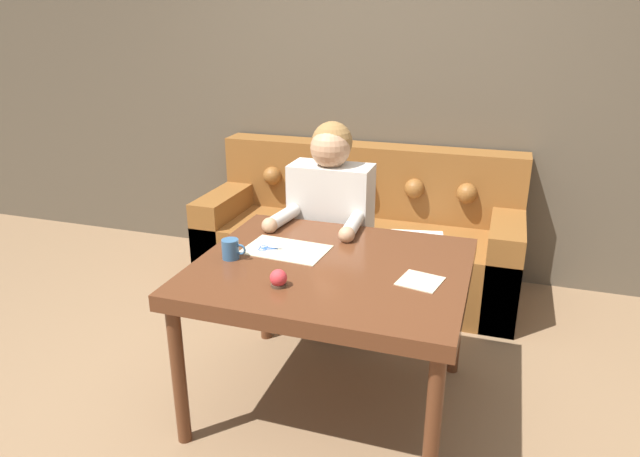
# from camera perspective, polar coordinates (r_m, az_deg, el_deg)

# --- Properties ---
(ground_plane) EXTENTS (16.00, 16.00, 0.00)m
(ground_plane) POSITION_cam_1_polar(r_m,az_deg,el_deg) (2.80, -2.23, -17.95)
(ground_plane) COLOR #846647
(wall_back) EXTENTS (8.00, 0.06, 2.60)m
(wall_back) POSITION_cam_1_polar(r_m,az_deg,el_deg) (3.98, 7.00, 14.05)
(wall_back) COLOR brown
(wall_back) RESTS_ON ground_plane
(dining_table) EXTENTS (1.17, 1.01, 0.72)m
(dining_table) POSITION_cam_1_polar(r_m,az_deg,el_deg) (2.52, 1.13, -5.07)
(dining_table) COLOR #562D19
(dining_table) RESTS_ON ground_plane
(couch) EXTENTS (2.07, 0.80, 0.92)m
(couch) POSITION_cam_1_polar(r_m,az_deg,el_deg) (3.86, 3.96, -1.02)
(couch) COLOR brown
(couch) RESTS_ON ground_plane
(person) EXTENTS (0.48, 0.56, 1.22)m
(person) POSITION_cam_1_polar(r_m,az_deg,el_deg) (3.15, 1.04, -0.04)
(person) COLOR #33281E
(person) RESTS_ON ground_plane
(pattern_paper_main) EXTENTS (0.39, 0.28, 0.00)m
(pattern_paper_main) POSITION_cam_1_polar(r_m,az_deg,el_deg) (2.64, -3.43, -2.12)
(pattern_paper_main) COLOR beige
(pattern_paper_main) RESTS_ON dining_table
(pattern_paper_offcut) EXTENTS (0.19, 0.20, 0.00)m
(pattern_paper_offcut) POSITION_cam_1_polar(r_m,az_deg,el_deg) (2.37, 9.99, -5.20)
(pattern_paper_offcut) COLOR beige
(pattern_paper_offcut) RESTS_ON dining_table
(scissors) EXTENTS (0.21, 0.09, 0.01)m
(scissors) POSITION_cam_1_polar(r_m,az_deg,el_deg) (2.65, -4.78, -2.05)
(scissors) COLOR silver
(scissors) RESTS_ON dining_table
(mug) EXTENTS (0.11, 0.08, 0.09)m
(mug) POSITION_cam_1_polar(r_m,az_deg,el_deg) (2.56, -8.91, -2.05)
(mug) COLOR #335B84
(mug) RESTS_ON dining_table
(pin_cushion) EXTENTS (0.07, 0.07, 0.07)m
(pin_cushion) POSITION_cam_1_polar(r_m,az_deg,el_deg) (2.28, -4.17, -5.04)
(pin_cushion) COLOR #4C3828
(pin_cushion) RESTS_ON dining_table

